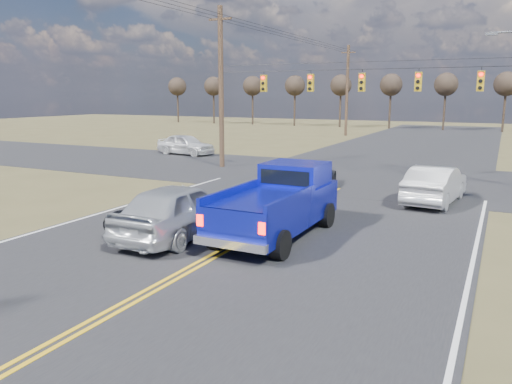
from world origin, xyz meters
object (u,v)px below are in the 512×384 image
at_px(pickup_truck, 279,203).
at_px(cross_car_west, 186,144).
at_px(silver_suv, 179,210).
at_px(white_car_queue, 435,184).
at_px(dgrey_car_queue, 312,174).
at_px(black_suv, 168,214).

distance_m(pickup_truck, cross_car_west, 23.59).
height_order(silver_suv, white_car_queue, silver_suv).
bearing_deg(silver_suv, dgrey_car_queue, -95.40).
bearing_deg(silver_suv, white_car_queue, -127.72).
bearing_deg(black_suv, dgrey_car_queue, -91.33).
bearing_deg(silver_suv, black_suv, -28.01).
relative_size(silver_suv, cross_car_west, 1.14).
xyz_separation_m(pickup_truck, cross_car_west, (-15.72, 17.59, -0.31)).
distance_m(pickup_truck, dgrey_car_queue, 9.30).
height_order(white_car_queue, cross_car_west, white_car_queue).
height_order(pickup_truck, cross_car_west, pickup_truck).
height_order(silver_suv, cross_car_west, silver_suv).
relative_size(white_car_queue, cross_car_west, 1.04).
bearing_deg(pickup_truck, white_car_queue, 63.35).
bearing_deg(white_car_queue, dgrey_car_queue, -5.84).
bearing_deg(white_car_queue, black_suv, 55.54).
bearing_deg(pickup_truck, black_suv, -161.76).
relative_size(black_suv, cross_car_west, 0.91).
xyz_separation_m(dgrey_car_queue, cross_car_west, (-13.60, 8.55, 0.16)).
height_order(black_suv, cross_car_west, cross_car_west).
distance_m(silver_suv, cross_car_west, 23.01).
xyz_separation_m(silver_suv, white_car_queue, (6.89, 9.28, -0.10)).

